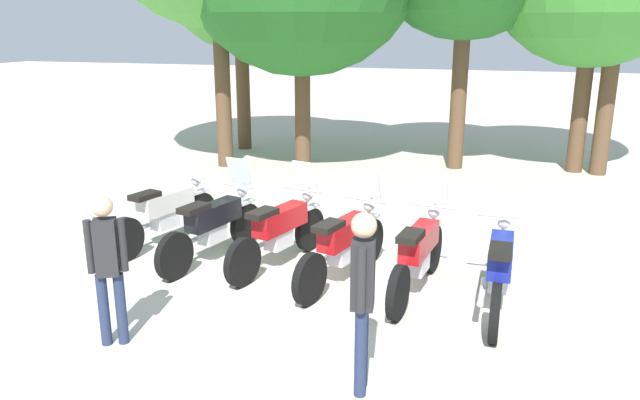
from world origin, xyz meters
TOP-DOWN VIEW (x-y plane):
  - ground_plane at (0.00, 0.00)m, footprint 80.00×80.00m
  - motorcycle_0 at (-2.42, 0.49)m, footprint 0.81×2.14m
  - motorcycle_1 at (-1.45, 0.13)m, footprint 0.78×2.16m
  - motorcycle_2 at (-0.48, 0.19)m, footprint 0.83×2.14m
  - motorcycle_3 at (0.49, -0.07)m, footprint 0.82×2.14m
  - motorcycle_4 at (1.46, -0.13)m, footprint 0.67×2.18m
  - motorcycle_5 at (2.43, -0.35)m, footprint 0.62×2.19m
  - person_0 at (1.28, -2.44)m, footprint 0.25×0.41m
  - person_1 at (-1.38, -2.36)m, footprint 0.39×0.29m

SIDE VIEW (x-z plane):
  - ground_plane at x=0.00m, z-range 0.00..0.00m
  - motorcycle_0 at x=-2.42m, z-range 0.01..1.00m
  - motorcycle_5 at x=2.43m, z-range 0.01..1.00m
  - motorcycle_1 at x=-1.45m, z-range -0.17..1.20m
  - motorcycle_2 at x=-0.48m, z-range -0.17..1.20m
  - motorcycle_3 at x=0.49m, z-range -0.17..1.20m
  - motorcycle_4 at x=1.46m, z-range -0.17..1.20m
  - person_1 at x=-1.38m, z-range 0.13..1.73m
  - person_0 at x=1.28m, z-range 0.15..1.85m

